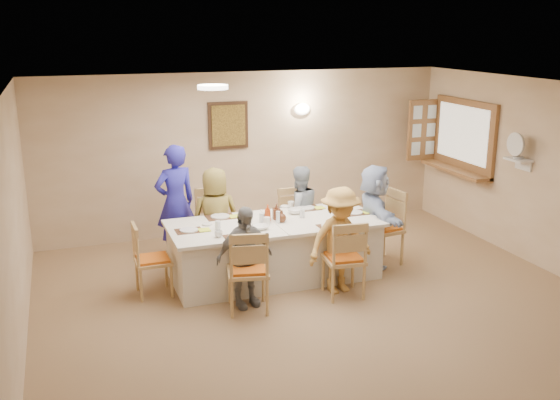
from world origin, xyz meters
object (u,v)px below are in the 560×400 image
object	(u,v)px
condiment_ketchup	(268,213)
dining_table	(274,250)
diner_back_left	(216,218)
diner_front_right	(340,240)
caregiver	(175,202)
chair_back_left	(214,227)
desk_fan	(518,149)
chair_back_right	(296,221)
chair_front_left	(248,269)
diner_back_right	(299,211)
diner_front_left	(245,257)
chair_right_end	(382,227)
diner_right_end	(374,215)
chair_left_end	(153,259)
chair_front_right	(344,257)
serving_hatch	(464,136)

from	to	relation	value
condiment_ketchup	dining_table	bearing A→B (deg)	-19.92
diner_back_left	diner_front_right	size ratio (longest dim) A/B	1.03
diner_front_right	caregiver	xyz separation A→B (m)	(-1.65, 1.83, 0.15)
caregiver	chair_back_left	bearing A→B (deg)	128.17
desk_fan	diner_back_left	bearing A→B (deg)	164.98
chair_back_left	diner_front_right	xyz separation A→B (m)	(1.20, -1.48, 0.15)
dining_table	chair_back_right	xyz separation A→B (m)	(0.60, 0.80, 0.08)
dining_table	chair_front_left	distance (m)	1.01
desk_fan	dining_table	bearing A→B (deg)	173.49
chair_back_left	diner_back_right	xyz separation A→B (m)	(1.20, -0.12, 0.14)
chair_back_left	diner_back_left	size ratio (longest dim) A/B	0.75
dining_table	diner_back_left	bearing A→B (deg)	131.42
diner_front_left	dining_table	bearing A→B (deg)	37.83
chair_right_end	diner_right_end	bearing A→B (deg)	-98.04
diner_right_end	diner_back_right	bearing A→B (deg)	61.17
chair_back_right	diner_right_end	size ratio (longest dim) A/B	0.66
diner_front_left	chair_back_left	bearing A→B (deg)	79.25
condiment_ketchup	diner_back_right	bearing A→B (deg)	43.68
chair_left_end	condiment_ketchup	bearing A→B (deg)	-89.55
chair_front_left	diner_front_left	world-z (taller)	diner_front_left
chair_front_left	diner_back_left	size ratio (longest dim) A/B	0.73
dining_table	diner_right_end	distance (m)	1.46
chair_front_right	diner_back_left	xyz separation A→B (m)	(-1.20, 1.48, 0.19)
caregiver	dining_table	bearing A→B (deg)	118.44
diner_front_right	caregiver	distance (m)	2.47
serving_hatch	chair_back_left	distance (m)	4.20
chair_back_right	desk_fan	bearing A→B (deg)	-23.23
dining_table	chair_front_right	bearing A→B (deg)	-53.13
serving_hatch	desk_fan	size ratio (longest dim) A/B	5.00
desk_fan	chair_left_end	bearing A→B (deg)	175.54
chair_right_end	diner_back_left	xyz separation A→B (m)	(-2.15, 0.68, 0.17)
diner_back_right	condiment_ketchup	bearing A→B (deg)	39.62
chair_right_end	serving_hatch	bearing A→B (deg)	108.64
diner_back_left	chair_left_end	bearing A→B (deg)	35.15
serving_hatch	chair_back_left	bearing A→B (deg)	-177.66
chair_left_end	diner_back_right	xyz separation A→B (m)	(2.15, 0.68, 0.19)
diner_back_right	diner_front_left	xyz separation A→B (m)	(-1.20, -1.36, -0.05)
chair_back_right	diner_front_right	size ratio (longest dim) A/B	0.70
diner_right_end	chair_back_left	bearing A→B (deg)	79.23
chair_left_end	caregiver	xyz separation A→B (m)	(0.50, 1.15, 0.36)
dining_table	diner_front_right	bearing A→B (deg)	-48.58
chair_left_end	chair_back_left	bearing A→B (deg)	-50.60
diner_front_left	diner_front_right	xyz separation A→B (m)	(1.20, 0.00, 0.06)
dining_table	chair_front_right	xyz separation A→B (m)	(0.60, -0.80, 0.11)
dining_table	chair_left_end	world-z (taller)	chair_left_end
serving_hatch	chair_front_left	bearing A→B (deg)	-156.56
diner_front_left	desk_fan	bearing A→B (deg)	-6.47
chair_front_left	chair_front_right	xyz separation A→B (m)	(1.20, 0.00, -0.01)
chair_front_left	diner_right_end	size ratio (longest dim) A/B	0.71
diner_front_right	condiment_ketchup	xyz separation A→B (m)	(-0.68, 0.71, 0.21)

